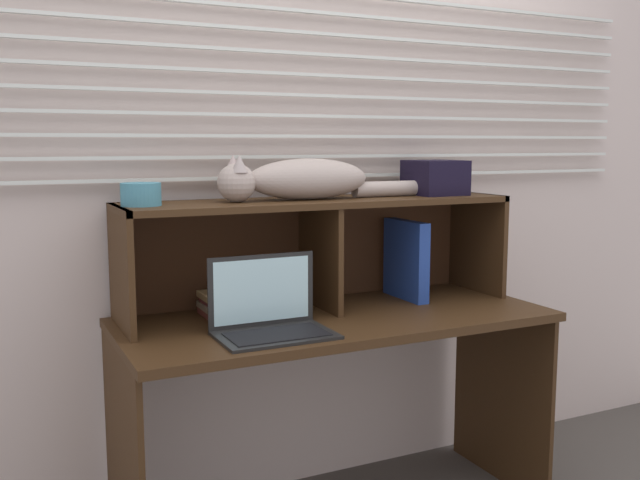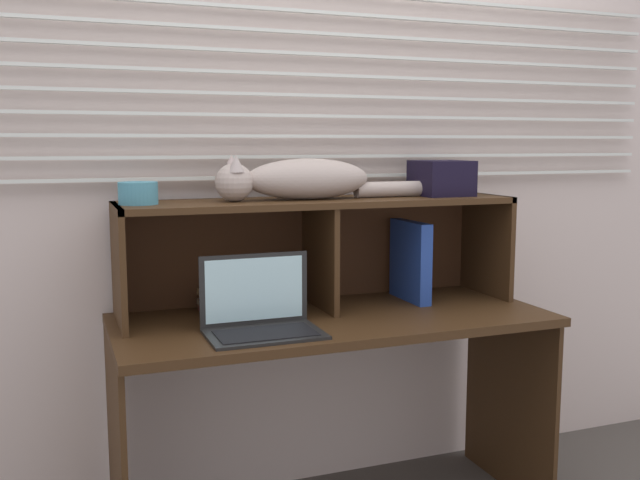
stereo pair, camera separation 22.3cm
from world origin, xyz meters
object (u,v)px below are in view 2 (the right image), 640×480
at_px(book_stack, 229,304).
at_px(storage_box, 441,178).
at_px(binder_upright, 410,261).
at_px(small_basket, 138,193).
at_px(laptop, 261,316).
at_px(cat, 300,180).

xyz_separation_m(book_stack, storage_box, (0.82, 0.00, 0.42)).
distance_m(binder_upright, storage_box, 0.33).
bearing_deg(small_basket, storage_box, 0.00).
bearing_deg(book_stack, small_basket, 179.84).
relative_size(book_stack, small_basket, 1.99).
height_order(laptop, binder_upright, binder_upright).
distance_m(cat, storage_box, 0.56).
bearing_deg(book_stack, laptop, -80.25).
height_order(laptop, small_basket, small_basket).
height_order(laptop, storage_box, storage_box).
xyz_separation_m(laptop, storage_box, (0.78, 0.25, 0.41)).
bearing_deg(book_stack, cat, 0.18).
bearing_deg(storage_box, laptop, -162.20).
bearing_deg(storage_box, binder_upright, 180.00).
bearing_deg(binder_upright, small_basket, 180.00).
bearing_deg(small_basket, cat, 0.00).
xyz_separation_m(cat, small_basket, (-0.55, 0.00, -0.03)).
relative_size(binder_upright, small_basket, 2.37).
height_order(cat, storage_box, cat).
relative_size(cat, storage_box, 3.95).
xyz_separation_m(binder_upright, storage_box, (0.13, 0.00, 0.31)).
distance_m(cat, small_basket, 0.55).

